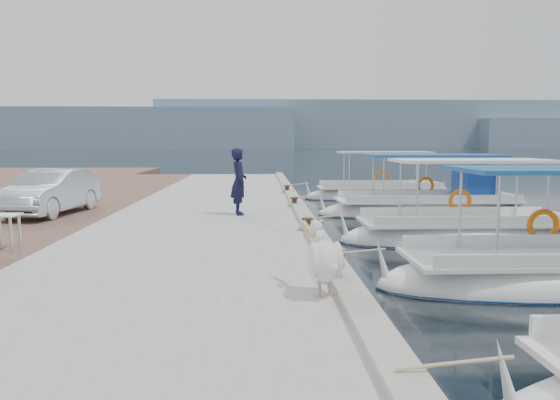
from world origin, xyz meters
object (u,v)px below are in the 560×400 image
(fisherman, at_px, (239,182))
(fishing_caique_b, at_px, (555,281))
(fishing_caique_c, at_px, (462,237))
(fishing_caique_e, at_px, (380,196))
(parked_car, at_px, (51,192))
(fishing_caique_d, at_px, (429,210))
(pelican, at_px, (324,259))

(fisherman, bearing_deg, fishing_caique_b, -148.53)
(fishing_caique_b, distance_m, fishing_caique_c, 4.60)
(fishing_caique_e, distance_m, parked_car, 14.85)
(fishing_caique_c, distance_m, fisherman, 6.57)
(fishing_caique_b, bearing_deg, fisherman, 132.73)
(fishing_caique_e, bearing_deg, fishing_caique_b, -90.61)
(fishing_caique_c, distance_m, fishing_caique_d, 5.42)
(fishing_caique_b, height_order, fishing_caique_d, same)
(fishing_caique_e, relative_size, pelican, 5.27)
(pelican, bearing_deg, fishing_caique_b, 24.77)
(fishing_caique_c, bearing_deg, fishing_caique_b, -89.69)
(fishing_caique_d, height_order, pelican, fishing_caique_d)
(fishing_caique_b, height_order, parked_car, fishing_caique_b)
(pelican, height_order, parked_car, parked_car)
(fishing_caique_d, bearing_deg, fishing_caique_c, -98.11)
(fishing_caique_e, height_order, fisherman, fisherman)
(pelican, bearing_deg, fishing_caique_d, 66.22)
(fishing_caique_d, distance_m, parked_car, 12.95)
(fishing_caique_c, xyz_separation_m, fishing_caique_d, (0.76, 5.36, 0.06))
(fishing_caique_b, xyz_separation_m, pelican, (-4.58, -2.11, 0.91))
(pelican, distance_m, fisherman, 8.89)
(fishing_caique_b, distance_m, fishing_caique_e, 15.64)
(fisherman, bearing_deg, fishing_caique_c, -119.64)
(pelican, relative_size, parked_car, 0.33)
(fishing_caique_d, relative_size, fisherman, 4.02)
(parked_car, bearing_deg, fisherman, 4.26)
(fishing_caique_d, bearing_deg, pelican, -113.78)
(fishing_caique_b, xyz_separation_m, fishing_caique_e, (0.17, 15.64, 0.00))
(pelican, bearing_deg, fisherman, 99.98)
(pelican, bearing_deg, fishing_caique_e, 75.02)
(pelican, xyz_separation_m, fisherman, (-1.54, 8.74, 0.46))
(parked_car, bearing_deg, fishing_caique_b, -23.00)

